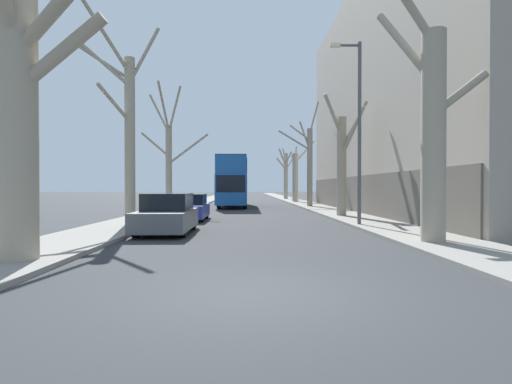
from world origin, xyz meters
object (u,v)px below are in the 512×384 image
Objects in this scene: street_tree_left_0 at (19,113)px; street_tree_right_4 at (286,173)px; parked_car_1 at (190,208)px; lamp_post at (357,124)px; street_tree_left_2 at (169,159)px; street_tree_right_1 at (342,161)px; street_tree_right_0 at (432,126)px; street_tree_right_2 at (308,161)px; street_tree_left_1 at (126,125)px; double_decker_bus at (233,180)px; street_tree_right_3 at (296,175)px; parked_car_0 at (167,215)px.

street_tree_right_4 reaches higher than street_tree_left_0.
parked_car_1 is 9.56m from lamp_post.
parked_car_1 is (1.98, -4.48, -2.91)m from street_tree_left_2.
street_tree_right_1 is (10.57, -2.64, -0.27)m from street_tree_left_2.
street_tree_right_0 is (10.65, 2.92, 0.19)m from street_tree_left_0.
street_tree_right_2 is at bearing 90.42° from street_tree_right_0.
street_tree_left_2 reaches higher than street_tree_left_0.
parked_car_1 is at bearing -167.88° from street_tree_right_1.
street_tree_right_2 is (10.63, 17.68, -0.32)m from street_tree_left_1.
lamp_post is (10.11, 0.21, 0.13)m from street_tree_left_1.
double_decker_bus is at bearing 171.08° from street_tree_right_2.
street_tree_right_0 reaches higher than street_tree_right_4.
street_tree_right_2 is 2.47× the size of parked_car_1.
double_decker_bus is 2.80× the size of parked_car_1.
parked_car_1 is at bearing -103.35° from street_tree_right_4.
street_tree_right_4 reaches higher than street_tree_right_3.
street_tree_left_2 is 1.08× the size of street_tree_right_4.
street_tree_right_2 is at bearing 58.98° from street_tree_left_1.
street_tree_right_0 is at bearing -82.97° from lamp_post.
street_tree_right_0 is 9.67m from parked_car_0.
street_tree_left_0 is 0.96× the size of street_tree_right_4.
street_tree_right_4 is 1.82× the size of parked_car_0.
lamp_post is at bearing -39.51° from street_tree_left_2.
street_tree_left_1 reaches higher than street_tree_right_4.
street_tree_right_2 is at bearing -8.92° from double_decker_bus.
street_tree_right_3 is at bearing 89.75° from street_tree_right_1.
street_tree_left_1 reaches higher than lamp_post.
parked_car_1 is at bearing -109.31° from street_tree_right_3.
street_tree_left_1 is 19.24m from double_decker_bus.
street_tree_right_0 is 11.17m from street_tree_right_1.
street_tree_right_2 is at bearing 41.72° from street_tree_left_2.
parked_car_0 is at bearing -163.52° from lamp_post.
street_tree_left_1 is at bearing -91.40° from street_tree_left_2.
street_tree_right_4 is 37.41m from parked_car_1.
street_tree_right_0 is 34.12m from street_tree_right_3.
street_tree_left_1 is 0.86× the size of double_decker_bus.
street_tree_left_0 is 8.41m from street_tree_left_1.
lamp_post is (-0.70, 5.64, 0.95)m from street_tree_right_0.
street_tree_right_1 is 1.81× the size of parked_car_1.
street_tree_right_4 is at bearing 89.60° from street_tree_right_2.
street_tree_left_1 reaches higher than street_tree_right_3.
street_tree_right_0 reaches higher than street_tree_right_1.
street_tree_left_2 reaches higher than street_tree_right_4.
double_decker_bus is (-6.82, -21.44, -1.39)m from street_tree_right_4.
street_tree_right_2 is 21.80m from parked_car_0.
street_tree_right_1 reaches higher than parked_car_0.
street_tree_left_0 is at bearing -99.45° from parked_car_1.
street_tree_right_2 reaches higher than street_tree_right_4.
street_tree_right_0 is at bearing -47.24° from parked_car_1.
double_decker_bus is at bearing 105.80° from street_tree_right_0.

